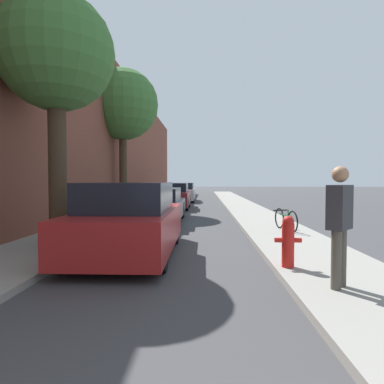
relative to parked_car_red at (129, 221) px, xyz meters
The scene contains 13 objects.
ground_plane 8.51m from the parked_car_red, 84.11° to the left, with size 120.00×120.00×0.00m, color #3D3D3F.
sidewalk_left 8.71m from the parked_car_red, 103.52° to the left, with size 2.00×52.00×0.12m.
sidewalk_right 9.27m from the parked_car_red, 65.93° to the left, with size 2.00×52.00×0.12m.
building_facade_left 9.63m from the parked_car_red, 111.83° to the left, with size 0.70×52.00×7.79m.
parked_car_red is the anchor object (origin of this frame).
parked_car_grey 5.40m from the parked_car_red, 91.19° to the left, with size 1.70×4.69×1.29m.
parked_car_maroon 11.33m from the parked_car_red, 90.62° to the left, with size 1.76×4.03×1.41m.
parked_car_silver 17.26m from the parked_car_red, 89.97° to the left, with size 1.76×4.48×1.37m.
street_tree_near 4.25m from the parked_car_red, 157.53° to the left, with size 2.69×2.69×5.77m.
street_tree_far 11.09m from the parked_car_red, 104.44° to the left, with size 3.55×3.55×7.03m.
fire_hydrant 3.26m from the parked_car_red, 23.23° to the right, with size 0.45×0.21×0.87m.
pedestrian 4.16m from the parked_car_red, 34.49° to the right, with size 0.45×0.46×1.66m.
bicycle 4.87m from the parked_car_red, 35.64° to the left, with size 0.45×1.49×0.62m.
Camera 1 is at (0.71, 0.63, 1.60)m, focal length 31.20 mm.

